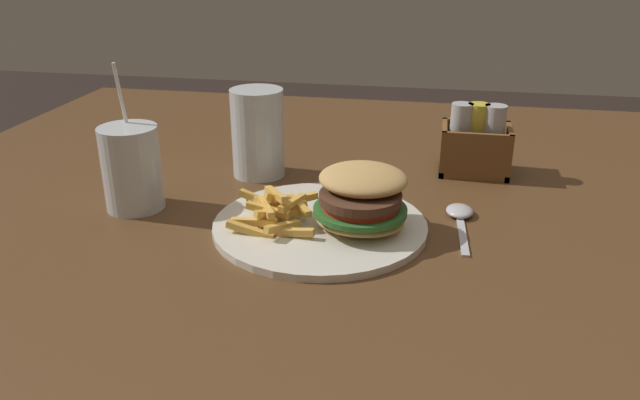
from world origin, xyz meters
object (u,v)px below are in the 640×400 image
beer_glass (258,136)px  condiment_caddy (475,145)px  juice_glass (132,171)px  spoon (460,214)px  meal_plate_near (338,212)px

beer_glass → condiment_caddy: beer_glass is taller
juice_glass → spoon: 0.46m
beer_glass → juice_glass: bearing=-130.1°
condiment_caddy → beer_glass: bearing=-167.8°
meal_plate_near → condiment_caddy: bearing=54.8°
spoon → condiment_caddy: 0.19m
spoon → condiment_caddy: (0.02, 0.19, 0.04)m
meal_plate_near → spoon: size_ratio=1.90×
juice_glass → condiment_caddy: juice_glass is taller
meal_plate_near → condiment_caddy: size_ratio=2.47×
beer_glass → spoon: size_ratio=0.94×
meal_plate_near → beer_glass: 0.25m
meal_plate_near → juice_glass: bearing=175.6°
juice_glass → spoon: (0.46, 0.05, -0.05)m
beer_glass → meal_plate_near: bearing=-49.3°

